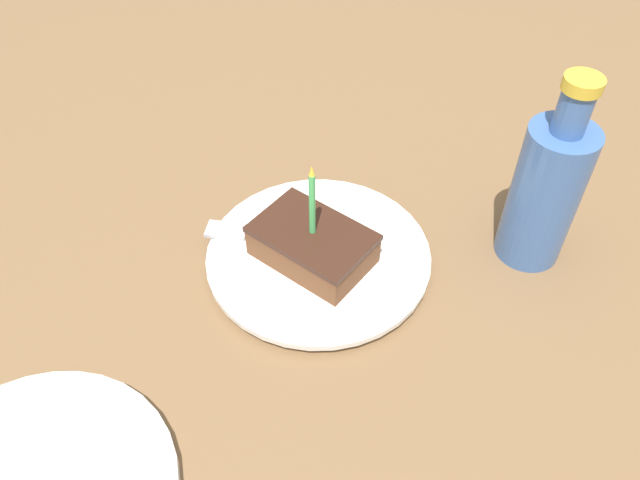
{
  "coord_description": "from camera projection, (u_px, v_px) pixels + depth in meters",
  "views": [
    {
      "loc": [
        -0.37,
        -0.28,
        0.51
      ],
      "look_at": [
        -0.02,
        -0.0,
        0.04
      ],
      "focal_mm": 35.0,
      "sensor_mm": 36.0,
      "label": 1
    }
  ],
  "objects": [
    {
      "name": "ground_plane",
      "position": [
        327.0,
        267.0,
        0.7
      ],
      "size": [
        2.4,
        2.4,
        0.04
      ],
      "color": "brown",
      "rests_on": "ground"
    },
    {
      "name": "plate",
      "position": [
        320.0,
        257.0,
        0.67
      ],
      "size": [
        0.24,
        0.24,
        0.02
      ],
      "color": "white",
      "rests_on": "ground_plane"
    },
    {
      "name": "cake_slice",
      "position": [
        311.0,
        243.0,
        0.65
      ],
      "size": [
        0.08,
        0.12,
        0.12
      ],
      "color": "brown",
      "rests_on": "plate"
    },
    {
      "name": "fork",
      "position": [
        269.0,
        235.0,
        0.68
      ],
      "size": [
        0.1,
        0.15,
        0.0
      ],
      "color": "#B2B2B7",
      "rests_on": "plate"
    },
    {
      "name": "bottle",
      "position": [
        546.0,
        190.0,
        0.63
      ],
      "size": [
        0.07,
        0.07,
        0.22
      ],
      "color": "#3F66A5",
      "rests_on": "ground_plane"
    }
  ]
}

